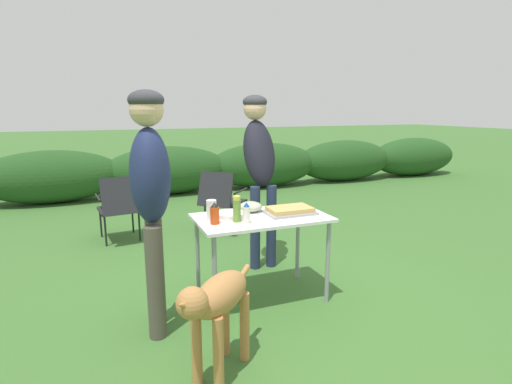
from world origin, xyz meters
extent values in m
plane|color=#3D6B2D|center=(0.00, 0.00, 0.00)|extent=(60.00, 60.00, 0.00)
ellipsoid|color=#234C1E|center=(-2.00, 4.69, 0.46)|extent=(2.40, 0.90, 0.92)
ellipsoid|color=#234C1E|center=(0.00, 4.69, 0.46)|extent=(2.40, 0.90, 0.92)
ellipsoid|color=#234C1E|center=(2.00, 4.69, 0.46)|extent=(2.40, 0.90, 0.92)
ellipsoid|color=#234C1E|center=(4.00, 4.69, 0.46)|extent=(2.40, 0.90, 0.92)
ellipsoid|color=#234C1E|center=(6.00, 4.69, 0.46)|extent=(2.40, 0.90, 0.92)
cube|color=white|center=(0.00, 0.00, 0.73)|extent=(1.10, 0.64, 0.02)
cylinder|color=gray|center=(-0.49, -0.27, 0.36)|extent=(0.04, 0.04, 0.71)
cylinder|color=gray|center=(0.49, -0.27, 0.36)|extent=(0.04, 0.04, 0.71)
cylinder|color=gray|center=(-0.49, 0.27, 0.36)|extent=(0.04, 0.04, 0.71)
cylinder|color=gray|center=(0.49, 0.27, 0.36)|extent=(0.04, 0.04, 0.71)
cube|color=#9E9EA3|center=(0.26, -0.01, 0.75)|extent=(0.42, 0.28, 0.02)
cube|color=tan|center=(0.26, -0.01, 0.78)|extent=(0.37, 0.24, 0.04)
cylinder|color=white|center=(-0.25, 0.08, 0.76)|extent=(0.25, 0.25, 0.04)
ellipsoid|color=#ADBC99|center=(-0.03, 0.18, 0.78)|extent=(0.20, 0.20, 0.09)
cylinder|color=white|center=(-0.42, 0.04, 0.82)|extent=(0.08, 0.08, 0.17)
cylinder|color=silver|center=(-0.18, -0.14, 0.81)|extent=(0.06, 0.06, 0.13)
cone|color=#194793|center=(-0.18, -0.14, 0.89)|extent=(0.05, 0.05, 0.04)
cylinder|color=olive|center=(-0.24, -0.08, 0.83)|extent=(0.06, 0.06, 0.18)
cylinder|color=#D1CC47|center=(-0.24, -0.08, 0.93)|extent=(0.06, 0.06, 0.03)
cylinder|color=#CC4214|center=(-0.42, -0.07, 0.81)|extent=(0.07, 0.07, 0.13)
cone|color=black|center=(-0.42, -0.07, 0.89)|extent=(0.06, 0.06, 0.04)
cylinder|color=#232D4C|center=(0.20, 0.65, 0.43)|extent=(0.10, 0.10, 0.86)
cylinder|color=#232D4C|center=(0.38, 0.64, 0.43)|extent=(0.10, 0.10, 0.86)
ellipsoid|color=black|center=(0.29, 0.78, 1.18)|extent=(0.34, 0.49, 0.73)
sphere|color=#DBAD89|center=(0.30, 0.91, 1.62)|extent=(0.24, 0.24, 0.24)
ellipsoid|color=#333338|center=(0.30, 0.91, 1.69)|extent=(0.25, 0.25, 0.14)
cylinder|color=#4C473D|center=(-0.92, -0.27, 0.41)|extent=(0.12, 0.12, 0.83)
cylinder|color=#4C473D|center=(-0.89, -0.06, 0.41)|extent=(0.12, 0.12, 0.83)
ellipsoid|color=navy|center=(-0.91, -0.17, 1.16)|extent=(0.34, 0.43, 0.67)
sphere|color=#DBAD89|center=(-0.91, -0.17, 1.61)|extent=(0.23, 0.23, 0.23)
ellipsoid|color=#333338|center=(-0.91, -0.17, 1.68)|extent=(0.24, 0.24, 0.14)
cylinder|color=#B27A42|center=(-0.43, -0.76, 0.23)|extent=(0.06, 0.06, 0.47)
cylinder|color=#B27A42|center=(-0.53, -0.65, 0.23)|extent=(0.06, 0.06, 0.47)
cylinder|color=#B27A42|center=(-0.68, -0.99, 0.23)|extent=(0.06, 0.06, 0.47)
cylinder|color=#B27A42|center=(-0.78, -0.88, 0.23)|extent=(0.06, 0.06, 0.47)
ellipsoid|color=#B27A42|center=(-0.60, -0.82, 0.53)|extent=(0.53, 0.52, 0.23)
sphere|color=#B27A42|center=(-0.83, -1.02, 0.61)|extent=(0.18, 0.18, 0.18)
cone|color=#B27A42|center=(-0.88, -1.07, 0.63)|extent=(0.16, 0.16, 0.13)
cylinder|color=#B27A42|center=(-0.39, -0.62, 0.54)|extent=(0.14, 0.14, 0.09)
cube|color=#232328|center=(-1.04, 2.16, 0.39)|extent=(0.51, 0.51, 0.03)
cube|color=#232328|center=(-1.01, 1.88, 0.61)|extent=(0.48, 0.21, 0.44)
cylinder|color=black|center=(-1.21, 1.93, 0.19)|extent=(0.02, 0.02, 0.38)
cylinder|color=black|center=(-0.82, 1.98, 0.19)|extent=(0.02, 0.02, 0.38)
cylinder|color=black|center=(-1.26, 2.33, 0.19)|extent=(0.02, 0.02, 0.38)
cylinder|color=black|center=(-0.86, 2.38, 0.19)|extent=(0.02, 0.02, 0.38)
cylinder|color=black|center=(-1.27, 2.13, 0.56)|extent=(0.07, 0.41, 0.02)
cylinder|color=black|center=(-0.81, 2.18, 0.56)|extent=(0.07, 0.41, 0.02)
cube|color=#232328|center=(0.31, 2.03, 0.39)|extent=(0.65, 0.65, 0.03)
cube|color=#232328|center=(0.12, 1.82, 0.61)|extent=(0.45, 0.43, 0.44)
cylinder|color=black|center=(0.03, 2.02, 0.19)|extent=(0.02, 0.02, 0.38)
cylinder|color=black|center=(0.32, 1.75, 0.19)|extent=(0.02, 0.02, 0.38)
cylinder|color=black|center=(0.30, 2.31, 0.19)|extent=(0.02, 0.02, 0.38)
cylinder|color=black|center=(0.60, 2.04, 0.19)|extent=(0.02, 0.02, 0.38)
cylinder|color=black|center=(0.14, 2.18, 0.56)|extent=(0.30, 0.32, 0.02)
cylinder|color=black|center=(0.48, 1.87, 0.56)|extent=(0.30, 0.32, 0.02)
camera|label=1|loc=(-1.24, -2.97, 1.62)|focal=28.00mm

